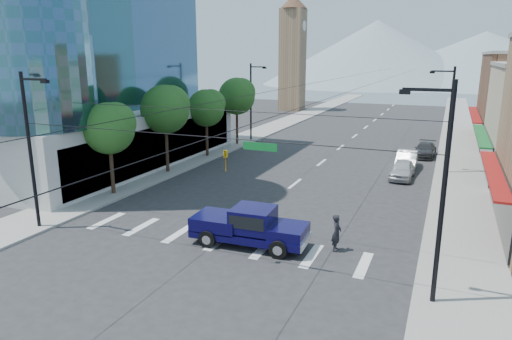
# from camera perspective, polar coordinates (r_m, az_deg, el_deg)

# --- Properties ---
(ground) EXTENTS (160.00, 160.00, 0.00)m
(ground) POSITION_cam_1_polar(r_m,az_deg,el_deg) (24.03, -5.77, -10.10)
(ground) COLOR #28282B
(ground) RESTS_ON ground
(sidewalk_left) EXTENTS (4.00, 120.00, 0.15)m
(sidewalk_left) POSITION_cam_1_polar(r_m,az_deg,el_deg) (64.10, 1.97, 5.32)
(sidewalk_left) COLOR gray
(sidewalk_left) RESTS_ON ground
(sidewalk_right) EXTENTS (4.00, 120.00, 0.15)m
(sidewalk_right) POSITION_cam_1_polar(r_m,az_deg,el_deg) (59.96, 23.95, 3.51)
(sidewalk_right) COLOR gray
(sidewalk_right) RESTS_ON ground
(office_tower) EXTENTS (29.50, 27.00, 30.00)m
(office_tower) POSITION_cam_1_polar(r_m,az_deg,el_deg) (49.78, -26.53, 18.02)
(office_tower) COLOR #B7B7B2
(office_tower) RESTS_ON ground
(clock_tower) EXTENTS (4.80, 4.80, 20.40)m
(clock_tower) POSITION_cam_1_polar(r_m,az_deg,el_deg) (85.59, 4.61, 14.58)
(clock_tower) COLOR #8C6B4C
(clock_tower) RESTS_ON ground
(mountain_left) EXTENTS (80.00, 80.00, 22.00)m
(mountain_left) POSITION_cam_1_polar(r_m,az_deg,el_deg) (171.10, 14.80, 14.01)
(mountain_left) COLOR gray
(mountain_left) RESTS_ON ground
(mountain_right) EXTENTS (90.00, 90.00, 18.00)m
(mountain_right) POSITION_cam_1_polar(r_m,az_deg,el_deg) (179.39, 26.63, 12.36)
(mountain_right) COLOR gray
(mountain_right) RESTS_ON ground
(tree_near) EXTENTS (3.65, 3.64, 6.71)m
(tree_near) POSITION_cam_1_polar(r_m,az_deg,el_deg) (33.69, -17.68, 5.18)
(tree_near) COLOR black
(tree_near) RESTS_ON ground
(tree_midnear) EXTENTS (4.09, 4.09, 7.52)m
(tree_midnear) POSITION_cam_1_polar(r_m,az_deg,el_deg) (39.14, -11.08, 7.62)
(tree_midnear) COLOR black
(tree_midnear) RESTS_ON ground
(tree_midfar) EXTENTS (3.65, 3.64, 6.71)m
(tree_midfar) POSITION_cam_1_polar(r_m,az_deg,el_deg) (45.14, -6.06, 7.86)
(tree_midfar) COLOR black
(tree_midfar) RESTS_ON ground
(tree_far) EXTENTS (4.09, 4.09, 7.52)m
(tree_far) POSITION_cam_1_polar(r_m,az_deg,el_deg) (51.29, -2.25, 9.34)
(tree_far) COLOR black
(tree_far) RESTS_ON ground
(signal_rig) EXTENTS (21.80, 0.20, 9.00)m
(signal_rig) POSITION_cam_1_polar(r_m,az_deg,el_deg) (21.60, -6.90, 0.13)
(signal_rig) COLOR black
(signal_rig) RESTS_ON ground
(lamp_pole_nw) EXTENTS (2.00, 0.25, 9.00)m
(lamp_pole_nw) POSITION_cam_1_polar(r_m,az_deg,el_deg) (53.82, -0.52, 8.87)
(lamp_pole_nw) COLOR black
(lamp_pole_nw) RESTS_ON ground
(lamp_pole_ne) EXTENTS (2.00, 0.25, 9.00)m
(lamp_pole_ne) POSITION_cam_1_polar(r_m,az_deg,el_deg) (41.44, 22.91, 6.22)
(lamp_pole_ne) COLOR black
(lamp_pole_ne) RESTS_ON ground
(pickup_truck) EXTENTS (6.35, 2.69, 2.11)m
(pickup_truck) POSITION_cam_1_polar(r_m,az_deg,el_deg) (24.29, -0.90, -6.94)
(pickup_truck) COLOR #0C083F
(pickup_truck) RESTS_ON ground
(pedestrian) EXTENTS (0.48, 0.72, 1.96)m
(pedestrian) POSITION_cam_1_polar(r_m,az_deg,el_deg) (24.02, 10.04, -7.73)
(pedestrian) COLOR black
(pedestrian) RESTS_ON ground
(parked_car_near) EXTENTS (1.88, 4.46, 1.51)m
(parked_car_near) POSITION_cam_1_polar(r_m,az_deg,el_deg) (39.30, 17.82, 0.05)
(parked_car_near) COLOR silver
(parked_car_near) RESTS_ON ground
(parked_car_mid) EXTENTS (1.79, 4.88, 1.60)m
(parked_car_mid) POSITION_cam_1_polar(r_m,az_deg,el_deg) (42.83, 18.30, 1.20)
(parked_car_mid) COLOR silver
(parked_car_mid) RESTS_ON ground
(parked_car_far) EXTENTS (2.16, 4.86, 1.38)m
(parked_car_far) POSITION_cam_1_polar(r_m,az_deg,el_deg) (48.69, 20.37, 2.39)
(parked_car_far) COLOR #333336
(parked_car_far) RESTS_ON ground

